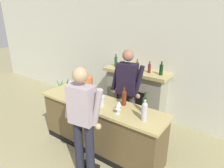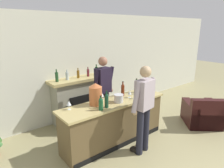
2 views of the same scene
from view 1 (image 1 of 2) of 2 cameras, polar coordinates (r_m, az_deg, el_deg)
wall_back_panel at (r=4.56m, az=10.71°, el=6.89°), size 12.00×0.07×2.75m
bar_counter at (r=3.65m, az=-3.29°, el=-11.88°), size 2.39×0.63×0.92m
fireplace_stone at (r=4.65m, az=6.83°, el=-2.77°), size 1.50×0.52×1.46m
potted_plant_corner at (r=5.74m, az=-13.71°, el=-1.57°), size 0.39×0.45×0.69m
person_customer at (r=2.88m, az=-8.32°, el=-10.14°), size 0.65×0.35×1.73m
person_bartender at (r=3.77m, az=4.30°, el=-2.00°), size 0.65×0.35×1.77m
copper_dispenser at (r=3.65m, az=-7.45°, el=-0.12°), size 0.26×0.29×0.44m
ice_bucket_steel at (r=3.31m, az=-3.74°, el=-4.81°), size 0.20×0.20×0.16m
wine_bottle_merlot_tall at (r=3.29m, az=3.47°, el=-3.74°), size 0.07×0.07×0.33m
wine_bottle_rose_blush at (r=3.10m, az=9.38°, el=-5.56°), size 0.08×0.08×0.33m
wine_bottle_port_short at (r=3.55m, az=-11.33°, el=-2.55°), size 0.08×0.08×0.28m
wine_bottle_burgundy_dark at (r=2.88m, az=9.27°, el=-7.46°), size 0.08×0.08×0.35m
wine_bottle_chardonnay_pale at (r=3.46m, az=-9.27°, el=-2.64°), size 0.08×0.08×0.34m
wine_glass_near_bucket at (r=3.03m, az=1.57°, el=-6.49°), size 0.08×0.08×0.17m
wine_glass_back_row at (r=3.15m, az=2.02°, el=-5.66°), size 0.08×0.08×0.15m
wine_glass_by_dispenser at (r=3.63m, az=-3.18°, el=-1.90°), size 0.08×0.08×0.16m
wine_glass_front_left at (r=4.11m, az=-11.79°, el=0.50°), size 0.09×0.09×0.17m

